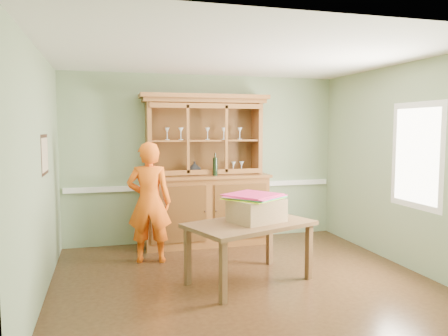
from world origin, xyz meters
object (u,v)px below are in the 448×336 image
object	(u,v)px
china_hutch	(205,192)
cardboard_box	(257,210)
dining_table	(249,229)
person	(149,202)

from	to	relation	value
china_hutch	cardboard_box	distance (m)	1.83
dining_table	person	xyz separation A→B (m)	(-1.07, 1.12, 0.19)
dining_table	person	bearing A→B (deg)	113.04
cardboard_box	china_hutch	bearing A→B (deg)	96.64
china_hutch	dining_table	bearing A→B (deg)	-86.37
dining_table	cardboard_box	bearing A→B (deg)	-9.73
dining_table	cardboard_box	size ratio (longest dim) A/B	2.85
china_hutch	dining_table	xyz separation A→B (m)	(0.12, -1.84, -0.19)
china_hutch	cardboard_box	bearing A→B (deg)	-83.36
person	china_hutch	bearing A→B (deg)	-130.49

